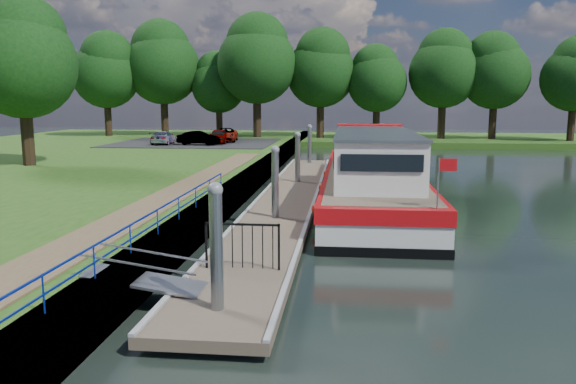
# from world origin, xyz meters

# --- Properties ---
(ground) EXTENTS (160.00, 160.00, 0.00)m
(ground) POSITION_xyz_m (0.00, 0.00, 0.00)
(ground) COLOR black
(ground) RESTS_ON ground
(bank_edge) EXTENTS (1.10, 90.00, 0.78)m
(bank_edge) POSITION_xyz_m (-2.55, 15.00, 0.39)
(bank_edge) COLOR #473D2D
(bank_edge) RESTS_ON ground
(far_bank) EXTENTS (60.00, 18.00, 0.60)m
(far_bank) POSITION_xyz_m (12.00, 52.00, 0.30)
(far_bank) COLOR #274E16
(far_bank) RESTS_ON ground
(footpath) EXTENTS (1.60, 40.00, 0.05)m
(footpath) POSITION_xyz_m (-4.40, 8.00, 0.80)
(footpath) COLOR brown
(footpath) RESTS_ON riverbank
(carpark) EXTENTS (14.00, 12.00, 0.06)m
(carpark) POSITION_xyz_m (-11.00, 38.00, 0.81)
(carpark) COLOR black
(carpark) RESTS_ON riverbank
(blue_fence) EXTENTS (0.04, 18.04, 0.72)m
(blue_fence) POSITION_xyz_m (-2.75, 3.00, 1.31)
(blue_fence) COLOR #0C2DBF
(blue_fence) RESTS_ON riverbank
(pontoon) EXTENTS (2.50, 30.00, 0.56)m
(pontoon) POSITION_xyz_m (0.00, 13.00, 0.18)
(pontoon) COLOR brown
(pontoon) RESTS_ON ground
(mooring_piles) EXTENTS (0.30, 27.30, 3.55)m
(mooring_piles) POSITION_xyz_m (0.00, 13.00, 1.28)
(mooring_piles) COLOR gray
(mooring_piles) RESTS_ON ground
(gangway) EXTENTS (2.58, 1.00, 0.92)m
(gangway) POSITION_xyz_m (-1.85, 0.50, 0.63)
(gangway) COLOR #A5A8AD
(gangway) RESTS_ON ground
(gate_panel) EXTENTS (1.85, 0.05, 1.15)m
(gate_panel) POSITION_xyz_m (-0.00, 2.20, 1.15)
(gate_panel) COLOR black
(gate_panel) RESTS_ON ground
(barge) EXTENTS (4.36, 21.15, 4.78)m
(barge) POSITION_xyz_m (3.60, 15.35, 1.09)
(barge) COLOR black
(barge) RESTS_ON ground
(horizon_trees) EXTENTS (54.38, 10.03, 12.87)m
(horizon_trees) POSITION_xyz_m (-1.61, 48.68, 7.95)
(horizon_trees) COLOR #332316
(horizon_trees) RESTS_ON ground
(bank_tree_a) EXTENTS (6.12, 6.12, 9.72)m
(bank_tree_a) POSITION_xyz_m (-15.99, 20.08, 7.02)
(bank_tree_a) COLOR #332316
(bank_tree_a) RESTS_ON riverbank
(car_a) EXTENTS (1.80, 3.78, 1.25)m
(car_a) POSITION_xyz_m (-8.70, 37.33, 1.46)
(car_a) COLOR #999999
(car_a) RESTS_ON carpark
(car_b) EXTENTS (3.57, 1.43, 1.16)m
(car_b) POSITION_xyz_m (-9.95, 35.31, 1.41)
(car_b) COLOR #999999
(car_b) RESTS_ON carpark
(car_c) EXTENTS (1.86, 3.96, 1.12)m
(car_c) POSITION_xyz_m (-13.21, 35.90, 1.39)
(car_c) COLOR #999999
(car_c) RESTS_ON carpark
(car_d) EXTENTS (2.53, 4.59, 1.22)m
(car_d) POSITION_xyz_m (-8.59, 39.61, 1.44)
(car_d) COLOR #999999
(car_d) RESTS_ON carpark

